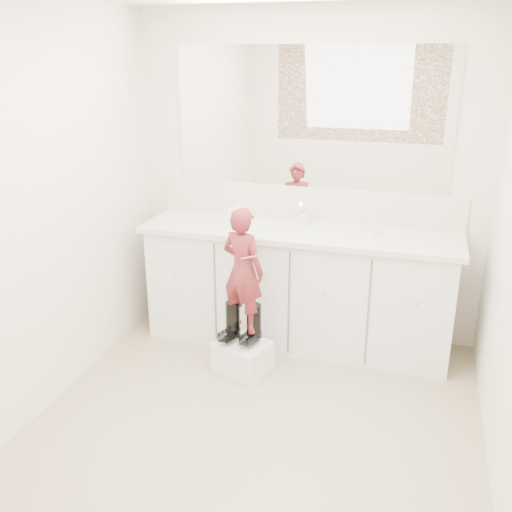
% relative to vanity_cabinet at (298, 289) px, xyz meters
% --- Properties ---
extents(floor, '(3.00, 3.00, 0.00)m').
position_rel_vanity_cabinet_xyz_m(floor, '(0.00, -1.23, -0.42)').
color(floor, '#857957').
rests_on(floor, ground).
extents(wall_back, '(2.60, 0.00, 2.60)m').
position_rel_vanity_cabinet_xyz_m(wall_back, '(0.00, 0.27, 0.77)').
color(wall_back, beige).
rests_on(wall_back, floor).
extents(wall_front, '(2.60, 0.00, 2.60)m').
position_rel_vanity_cabinet_xyz_m(wall_front, '(0.00, -2.73, 0.77)').
color(wall_front, beige).
rests_on(wall_front, floor).
extents(wall_left, '(0.00, 3.00, 3.00)m').
position_rel_vanity_cabinet_xyz_m(wall_left, '(-1.30, -1.23, 0.78)').
color(wall_left, beige).
rests_on(wall_left, floor).
extents(vanity_cabinet, '(2.20, 0.55, 0.85)m').
position_rel_vanity_cabinet_xyz_m(vanity_cabinet, '(0.00, 0.00, 0.00)').
color(vanity_cabinet, silver).
rests_on(vanity_cabinet, floor).
extents(countertop, '(2.28, 0.58, 0.04)m').
position_rel_vanity_cabinet_xyz_m(countertop, '(0.00, -0.01, 0.45)').
color(countertop, beige).
rests_on(countertop, vanity_cabinet).
extents(backsplash, '(2.28, 0.03, 0.25)m').
position_rel_vanity_cabinet_xyz_m(backsplash, '(0.00, 0.26, 0.59)').
color(backsplash, beige).
rests_on(backsplash, countertop).
extents(mirror, '(2.00, 0.02, 1.00)m').
position_rel_vanity_cabinet_xyz_m(mirror, '(0.00, 0.26, 1.22)').
color(mirror, white).
rests_on(mirror, wall_back).
extents(dot_panel, '(2.00, 0.01, 1.20)m').
position_rel_vanity_cabinet_xyz_m(dot_panel, '(0.00, -2.71, 1.22)').
color(dot_panel, '#472819').
rests_on(dot_panel, wall_front).
extents(faucet, '(0.08, 0.08, 0.10)m').
position_rel_vanity_cabinet_xyz_m(faucet, '(0.00, 0.15, 0.52)').
color(faucet, silver).
rests_on(faucet, countertop).
extents(cup, '(0.11, 0.11, 0.08)m').
position_rel_vanity_cabinet_xyz_m(cup, '(0.53, 0.01, 0.50)').
color(cup, '#F1E1C1').
rests_on(cup, countertop).
extents(soap_bottle, '(0.13, 0.13, 0.21)m').
position_rel_vanity_cabinet_xyz_m(soap_bottle, '(-0.44, -0.07, 0.57)').
color(soap_bottle, white).
rests_on(soap_bottle, countertop).
extents(step_stool, '(0.41, 0.38, 0.22)m').
position_rel_vanity_cabinet_xyz_m(step_stool, '(-0.26, -0.54, -0.32)').
color(step_stool, white).
rests_on(step_stool, floor).
extents(boot_left, '(0.16, 0.21, 0.28)m').
position_rel_vanity_cabinet_xyz_m(boot_left, '(-0.33, -0.52, -0.07)').
color(boot_left, black).
rests_on(boot_left, step_stool).
extents(boot_right, '(0.16, 0.21, 0.28)m').
position_rel_vanity_cabinet_xyz_m(boot_right, '(-0.18, -0.52, -0.07)').
color(boot_right, black).
rests_on(boot_right, step_stool).
extents(toddler, '(0.36, 0.29, 0.85)m').
position_rel_vanity_cabinet_xyz_m(toddler, '(-0.26, -0.52, 0.32)').
color(toddler, '#B0363C').
rests_on(toddler, step_stool).
extents(toothbrush, '(0.13, 0.06, 0.06)m').
position_rel_vanity_cabinet_xyz_m(toothbrush, '(-0.19, -0.60, 0.44)').
color(toothbrush, '#DD5686').
rests_on(toothbrush, toddler).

